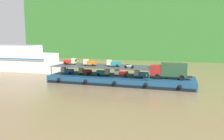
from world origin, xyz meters
The scene contains 15 objects.
ground_plane centered at (0.00, 0.00, 0.00)m, with size 400.00×400.00×0.00m, color olive.
hillside_far_bank centered at (0.00, 64.36, 22.81)m, with size 119.40×35.55×40.49m.
cargo_barge centered at (0.00, -0.03, 0.75)m, with size 29.84×8.67×1.50m.
covered_lorry centered at (9.93, -0.26, 3.19)m, with size 7.89×2.41×3.10m.
cargo_rack centered at (-3.80, 0.00, 3.44)m, with size 20.64×7.28×2.00m.
mini_truck_lower_stern centered at (-12.05, -0.41, 2.19)m, with size 2.80×1.30×1.38m.
mini_truck_lower_aft centered at (-8.02, 0.19, 2.19)m, with size 2.77×1.25×1.38m.
mini_truck_lower_mid centered at (-3.66, -0.09, 2.19)m, with size 2.79×1.29×1.38m.
mini_truck_lower_fore centered at (0.11, 0.20, 2.19)m, with size 2.79×1.29×1.38m.
mini_truck_lower_bow centered at (4.38, -0.15, 2.19)m, with size 2.74×1.20×1.38m.
mini_truck_upper_stern centered at (-11.56, 0.29, 4.19)m, with size 2.79×1.29×1.38m.
mini_truck_upper_mid centered at (-6.56, -0.59, 4.19)m, with size 2.76×1.24×1.38m.
mini_truck_upper_fore centered at (-1.36, -0.48, 4.19)m, with size 2.78×1.27×1.38m.
motorcycle_upper_port centered at (2.33, -2.18, 3.93)m, with size 1.90×0.55×0.87m.
passenger_ferry_upstream centered at (-33.30, 10.05, 3.05)m, with size 25.59×8.07×7.30m.
Camera 1 is at (11.87, -44.49, 9.39)m, focal length 36.09 mm.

